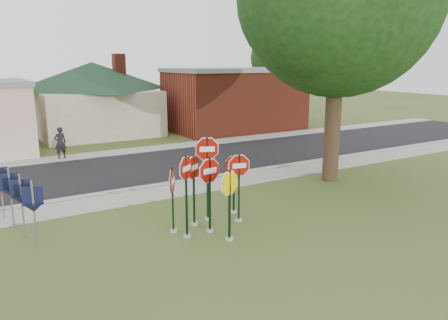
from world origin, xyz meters
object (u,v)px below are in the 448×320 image
stop_sign_yellow (230,196)px  stop_sign_left (186,185)px  stop_sign_center (210,184)px  pedestrian (60,143)px

stop_sign_yellow → stop_sign_left: size_ratio=0.86×
stop_sign_yellow → stop_sign_left: stop_sign_left is taller
stop_sign_center → pedestrian: stop_sign_center is taller
pedestrian → stop_sign_yellow: bearing=95.0°
stop_sign_yellow → pedestrian: 14.37m
stop_sign_yellow → stop_sign_center: bearing=101.1°
stop_sign_center → pedestrian: size_ratio=1.47×
stop_sign_yellow → pedestrian: bearing=98.1°
pedestrian → stop_sign_center: bearing=94.8°
stop_sign_center → stop_sign_yellow: (0.17, -0.88, -0.18)m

